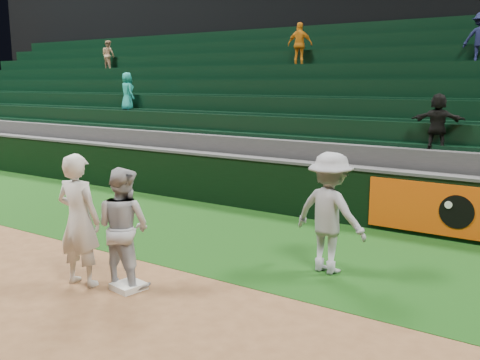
% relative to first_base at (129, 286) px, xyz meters
% --- Properties ---
extents(ground, '(70.00, 70.00, 0.00)m').
position_rel_first_base_xyz_m(ground, '(0.04, 0.12, -0.05)').
color(ground, brown).
rests_on(ground, ground).
extents(foul_grass, '(36.00, 4.20, 0.01)m').
position_rel_first_base_xyz_m(foul_grass, '(0.04, 3.12, -0.04)').
color(foul_grass, '#0F340D').
rests_on(foul_grass, ground).
extents(upper_deck, '(40.00, 12.00, 12.00)m').
position_rel_first_base_xyz_m(upper_deck, '(0.04, 17.57, 5.95)').
color(upper_deck, black).
rests_on(upper_deck, ground).
extents(first_base, '(0.47, 0.47, 0.09)m').
position_rel_first_base_xyz_m(first_base, '(0.00, 0.00, 0.00)').
color(first_base, silver).
rests_on(first_base, ground).
extents(first_baseman, '(0.79, 0.59, 1.99)m').
position_rel_first_base_xyz_m(first_baseman, '(-0.73, -0.24, 0.95)').
color(first_baseman, silver).
rests_on(first_baseman, ground).
extents(baserunner, '(0.91, 0.74, 1.79)m').
position_rel_first_base_xyz_m(baserunner, '(-0.18, 0.11, 0.85)').
color(baserunner, '#A8ABB3').
rests_on(baserunner, ground).
extents(base_coach, '(1.34, 0.90, 1.92)m').
position_rel_first_base_xyz_m(base_coach, '(2.12, 2.32, 0.92)').
color(base_coach, '#90939C').
rests_on(base_coach, foul_grass).
extents(field_wall, '(36.00, 0.45, 1.25)m').
position_rel_first_base_xyz_m(field_wall, '(0.07, 5.32, 0.59)').
color(field_wall, black).
rests_on(field_wall, ground).
extents(stadium_seating, '(36.00, 5.95, 4.85)m').
position_rel_first_base_xyz_m(stadium_seating, '(0.04, 9.09, 1.65)').
color(stadium_seating, '#323234').
rests_on(stadium_seating, ground).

